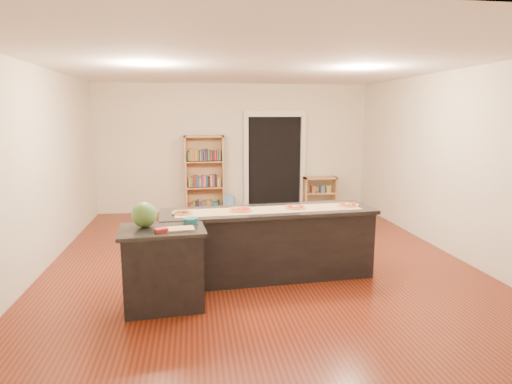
{
  "coord_description": "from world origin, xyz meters",
  "views": [
    {
      "loc": [
        -0.91,
        -5.99,
        2.13
      ],
      "look_at": [
        0.0,
        0.2,
        1.0
      ],
      "focal_mm": 30.0,
      "sensor_mm": 36.0,
      "label": 1
    }
  ],
  "objects": [
    {
      "name": "room",
      "position": [
        0.0,
        0.0,
        1.4
      ],
      "size": [
        6.0,
        7.0,
        2.8
      ],
      "color": "beige",
      "rests_on": "ground"
    },
    {
      "name": "doorway",
      "position": [
        0.9,
        3.46,
        1.2
      ],
      "size": [
        1.4,
        0.09,
        2.21
      ],
      "color": "black",
      "rests_on": "room"
    },
    {
      "name": "kitchen_island",
      "position": [
        0.04,
        -0.64,
        0.46
      ],
      "size": [
        2.78,
        0.75,
        0.92
      ],
      "rotation": [
        0.0,
        0.0,
        0.06
      ],
      "color": "black",
      "rests_on": "ground"
    },
    {
      "name": "side_counter",
      "position": [
        -1.27,
        -1.36,
        0.46
      ],
      "size": [
        0.92,
        0.67,
        0.91
      ],
      "rotation": [
        0.0,
        0.0,
        0.08
      ],
      "color": "black",
      "rests_on": "ground"
    },
    {
      "name": "bookshelf",
      "position": [
        -0.68,
        3.3,
        0.85
      ],
      "size": [
        0.85,
        0.3,
        1.7
      ],
      "primitive_type": "cube",
      "color": "tan",
      "rests_on": "ground"
    },
    {
      "name": "low_shelf",
      "position": [
        1.92,
        3.29,
        0.37
      ],
      "size": [
        0.75,
        0.32,
        0.75
      ],
      "primitive_type": "cube",
      "color": "tan",
      "rests_on": "ground"
    },
    {
      "name": "waste_bin",
      "position": [
        -0.16,
        3.22,
        0.19
      ],
      "size": [
        0.26,
        0.26,
        0.38
      ],
      "primitive_type": "cylinder",
      "color": "#5EA3D2",
      "rests_on": "ground"
    },
    {
      "name": "kraft_paper",
      "position": [
        0.04,
        -0.66,
        0.92
      ],
      "size": [
        2.44,
        0.58,
        0.0
      ],
      "primitive_type": "cube",
      "rotation": [
        0.0,
        0.0,
        0.06
      ],
      "color": "tan",
      "rests_on": "kitchen_island"
    },
    {
      "name": "watermelon",
      "position": [
        -1.46,
        -1.28,
        1.05
      ],
      "size": [
        0.28,
        0.28,
        0.28
      ],
      "primitive_type": "sphere",
      "color": "#144214",
      "rests_on": "side_counter"
    },
    {
      "name": "cutting_board",
      "position": [
        -1.07,
        -1.45,
        0.92
      ],
      "size": [
        0.31,
        0.22,
        0.02
      ],
      "primitive_type": "cube",
      "rotation": [
        0.0,
        0.0,
        0.1
      ],
      "color": "tan",
      "rests_on": "side_counter"
    },
    {
      "name": "package_red",
      "position": [
        -1.26,
        -1.53,
        0.93
      ],
      "size": [
        0.15,
        0.13,
        0.05
      ],
      "primitive_type": "cube",
      "rotation": [
        0.0,
        0.0,
        0.39
      ],
      "color": "maroon",
      "rests_on": "side_counter"
    },
    {
      "name": "package_teal",
      "position": [
        -0.96,
        -1.19,
        0.94
      ],
      "size": [
        0.17,
        0.17,
        0.06
      ],
      "primitive_type": "cylinder",
      "color": "#195966",
      "rests_on": "side_counter"
    },
    {
      "name": "pizza_a",
      "position": [
        -1.06,
        -0.72,
        0.93
      ],
      "size": [
        0.27,
        0.27,
        0.02
      ],
      "color": "#C0814A",
      "rests_on": "kitchen_island"
    },
    {
      "name": "pizza_b",
      "position": [
        -0.33,
        -0.65,
        0.93
      ],
      "size": [
        0.32,
        0.32,
        0.02
      ],
      "color": "#C0814A",
      "rests_on": "kitchen_island"
    },
    {
      "name": "pizza_c",
      "position": [
        0.41,
        -0.6,
        0.93
      ],
      "size": [
        0.3,
        0.3,
        0.02
      ],
      "color": "#C0814A",
      "rests_on": "kitchen_island"
    },
    {
      "name": "pizza_d",
      "position": [
        1.15,
        -0.56,
        0.93
      ],
      "size": [
        0.27,
        0.27,
        0.02
      ],
      "color": "#C0814A",
      "rests_on": "kitchen_island"
    }
  ]
}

